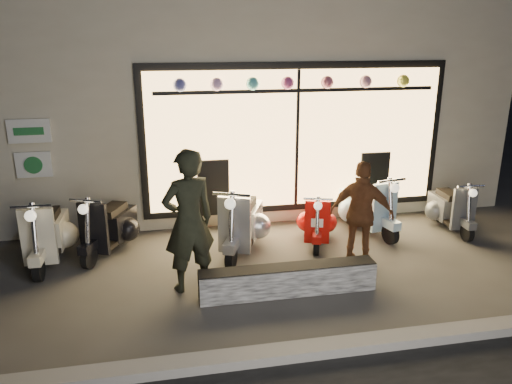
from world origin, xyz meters
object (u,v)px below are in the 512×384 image
graffiti_barrier (288,280)px  woman (362,214)px  scooter_silver (243,222)px  man (189,221)px  scooter_red (317,219)px

graffiti_barrier → woman: woman is taller
graffiti_barrier → scooter_silver: (-0.33, 1.62, 0.24)m
graffiti_barrier → scooter_silver: 1.67m
scooter_silver → woman: bearing=-7.1°
scooter_silver → man: man is taller
scooter_silver → woman: woman is taller
scooter_red → scooter_silver: bearing=-157.9°
man → woman: bearing=168.4°
scooter_silver → scooter_red: 1.28m
graffiti_barrier → scooter_silver: size_ratio=1.56×
graffiti_barrier → man: size_ratio=1.21×
scooter_silver → man: size_ratio=0.78×
man → scooter_silver: bearing=-145.6°
graffiti_barrier → woman: 1.59m
scooter_red → man: bearing=-131.4°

